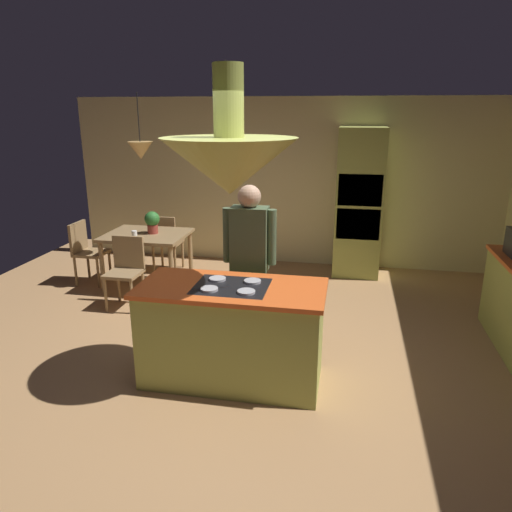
% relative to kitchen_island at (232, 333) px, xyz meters
% --- Properties ---
extents(ground, '(8.16, 8.16, 0.00)m').
position_rel_kitchen_island_xyz_m(ground, '(0.00, 0.20, -0.46)').
color(ground, '#AD7F51').
extents(wall_back, '(6.80, 0.10, 2.55)m').
position_rel_kitchen_island_xyz_m(wall_back, '(0.00, 3.65, 0.82)').
color(wall_back, beige).
rests_on(wall_back, ground).
extents(kitchen_island, '(1.63, 0.77, 0.92)m').
position_rel_kitchen_island_xyz_m(kitchen_island, '(0.00, 0.00, 0.00)').
color(kitchen_island, '#A0A84C').
rests_on(kitchen_island, ground).
extents(oven_tower, '(0.66, 0.62, 2.13)m').
position_rel_kitchen_island_xyz_m(oven_tower, '(1.10, 3.24, 0.61)').
color(oven_tower, '#A0A84C').
rests_on(oven_tower, ground).
extents(dining_table, '(1.08, 0.88, 0.76)m').
position_rel_kitchen_island_xyz_m(dining_table, '(-1.70, 2.10, 0.20)').
color(dining_table, '#94744B').
rests_on(dining_table, ground).
extents(person_at_island, '(0.53, 0.22, 1.68)m').
position_rel_kitchen_island_xyz_m(person_at_island, '(0.02, 0.65, 0.51)').
color(person_at_island, tan).
rests_on(person_at_island, ground).
extents(range_hood, '(1.10, 1.10, 1.00)m').
position_rel_kitchen_island_xyz_m(range_hood, '(0.00, -0.00, 1.50)').
color(range_hood, '#A0A84C').
extents(pendant_light_over_table, '(0.32, 0.32, 0.82)m').
position_rel_kitchen_island_xyz_m(pendant_light_over_table, '(-1.70, 2.10, 1.41)').
color(pendant_light_over_table, '#E0B266').
extents(chair_facing_island, '(0.40, 0.40, 0.87)m').
position_rel_kitchen_island_xyz_m(chair_facing_island, '(-1.70, 1.44, 0.05)').
color(chair_facing_island, '#94744B').
rests_on(chair_facing_island, ground).
extents(chair_by_back_wall, '(0.40, 0.40, 0.87)m').
position_rel_kitchen_island_xyz_m(chair_by_back_wall, '(-1.70, 2.76, 0.05)').
color(chair_by_back_wall, '#94744B').
rests_on(chair_by_back_wall, ground).
extents(chair_at_corner, '(0.40, 0.40, 0.87)m').
position_rel_kitchen_island_xyz_m(chair_at_corner, '(-2.62, 2.10, 0.05)').
color(chair_at_corner, '#94744B').
rests_on(chair_at_corner, ground).
extents(potted_plant_on_table, '(0.20, 0.20, 0.30)m').
position_rel_kitchen_island_xyz_m(potted_plant_on_table, '(-1.62, 2.14, 0.47)').
color(potted_plant_on_table, '#99382D').
rests_on(potted_plant_on_table, dining_table).
extents(cup_on_table, '(0.07, 0.07, 0.09)m').
position_rel_kitchen_island_xyz_m(cup_on_table, '(-1.77, 1.88, 0.35)').
color(cup_on_table, white).
rests_on(cup_on_table, dining_table).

